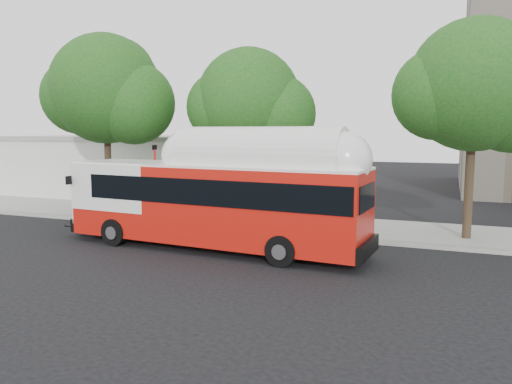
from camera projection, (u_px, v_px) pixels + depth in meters
ground at (213, 254)px, 18.93m from camera, size 120.00×120.00×0.00m
sidewalk at (271, 222)px, 24.93m from camera, size 60.00×5.00×0.15m
curb_strip at (252, 232)px, 22.53m from camera, size 60.00×0.30×0.15m
red_curb_segment at (193, 227)px, 23.62m from camera, size 10.00×0.32×0.16m
street_tree_left at (114, 93)px, 26.35m from camera, size 6.67×5.80×9.74m
street_tree_mid at (257, 104)px, 24.03m from camera, size 5.75×5.00×8.62m
street_tree_right at (486, 90)px, 20.17m from camera, size 6.21×5.40×9.18m
low_commercial_bldg at (126, 165)px, 36.68m from camera, size 16.20×10.20×4.25m
transit_bus at (214, 204)px, 19.40m from camera, size 13.15×3.54×3.85m
signal_pole at (155, 184)px, 24.62m from camera, size 0.11×0.37×3.94m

